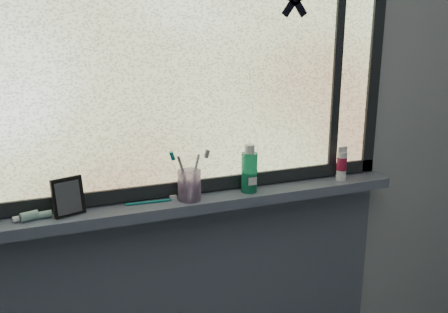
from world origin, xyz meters
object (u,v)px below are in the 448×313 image
toothbrush_cup (189,185)px  mouthwash_bottle (249,168)px  cream_tube (342,162)px  vanity_mirror (68,197)px

toothbrush_cup → mouthwash_bottle: 0.24m
mouthwash_bottle → cream_tube: 0.41m
toothbrush_cup → cream_tube: size_ratio=1.12×
toothbrush_cup → vanity_mirror: bearing=179.3°
mouthwash_bottle → toothbrush_cup: bearing=-179.6°
vanity_mirror → toothbrush_cup: bearing=-17.6°
vanity_mirror → toothbrush_cup: vanity_mirror is taller
mouthwash_bottle → cream_tube: size_ratio=1.55×
vanity_mirror → toothbrush_cup: 0.42m
cream_tube → toothbrush_cup: bearing=-179.9°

